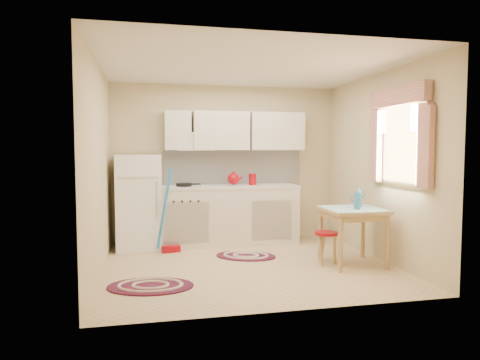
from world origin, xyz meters
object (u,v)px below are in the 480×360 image
object	(u,v)px
base_cabinets	(225,216)
fridge	(139,202)
table	(353,237)
stool	(326,248)

from	to	relation	value
base_cabinets	fridge	bearing A→B (deg)	-177.80
base_cabinets	table	world-z (taller)	base_cabinets
fridge	table	size ratio (longest dim) A/B	1.94
fridge	stool	bearing A→B (deg)	-30.68
fridge	table	bearing A→B (deg)	-28.80
table	stool	xyz separation A→B (m)	(-0.33, 0.08, -0.15)
base_cabinets	stool	world-z (taller)	base_cabinets
table	stool	size ratio (longest dim) A/B	1.71
fridge	stool	distance (m)	2.80
fridge	stool	size ratio (longest dim) A/B	3.33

